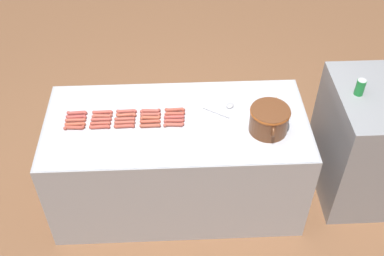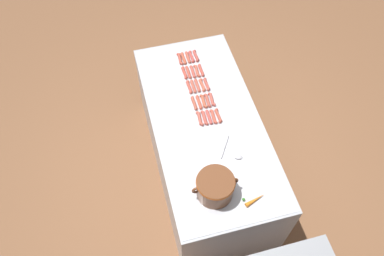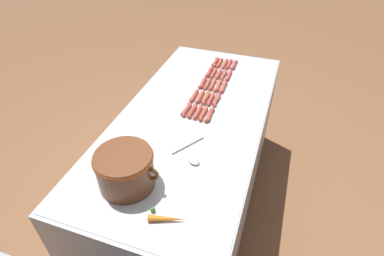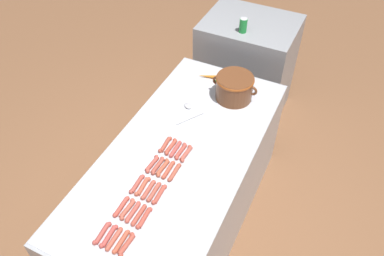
{
  "view_description": "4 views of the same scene",
  "coord_description": "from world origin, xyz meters",
  "px_view_note": "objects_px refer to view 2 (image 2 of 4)",
  "views": [
    {
      "loc": [
        2.5,
        -0.0,
        3.17
      ],
      "look_at": [
        0.12,
        0.11,
        0.89
      ],
      "focal_mm": 44.3,
      "sensor_mm": 36.0,
      "label": 1
    },
    {
      "loc": [
        0.58,
        1.74,
        3.44
      ],
      "look_at": [
        0.15,
        0.1,
        0.94
      ],
      "focal_mm": 35.64,
      "sensor_mm": 36.0,
      "label": 2
    },
    {
      "loc": [
        -0.5,
        1.48,
        2.0
      ],
      "look_at": [
        -0.04,
        0.14,
        0.85
      ],
      "focal_mm": 28.43,
      "sensor_mm": 36.0,
      "label": 3
    },
    {
      "loc": [
        0.78,
        -1.46,
        2.72
      ],
      "look_at": [
        0.0,
        0.17,
        0.9
      ],
      "focal_mm": 35.74,
      "sensor_mm": 36.0,
      "label": 4
    }
  ],
  "objects_px": {
    "hot_dog_2": "(207,84)",
    "hot_dog_4": "(218,116)",
    "hot_dog_13": "(204,101)",
    "hot_dog_20": "(180,59)",
    "hot_dog_14": "(209,117)",
    "hot_dog_19": "(204,118)",
    "hot_dog_10": "(188,57)",
    "hot_dog_18": "(199,102)",
    "carrot": "(255,200)",
    "hot_dog_7": "(202,85)",
    "hot_dog_21": "(184,73)",
    "hot_dog_24": "(200,119)",
    "hot_dog_0": "(196,56)",
    "hot_dog_15": "(184,58)",
    "hot_dog_9": "(213,117)",
    "hot_dog_11": "(193,72)",
    "hot_dog_17": "(193,86)",
    "hot_dog_1": "(201,70)",
    "hot_dog_23": "(194,103)",
    "hot_dog_3": "(212,99)",
    "bean_pot": "(215,186)",
    "hot_dog_5": "(192,57)",
    "serving_spoon": "(233,153)",
    "hot_dog_12": "(197,85)",
    "hot_dog_16": "(188,72)",
    "hot_dog_8": "(208,100)",
    "hot_dog_6": "(197,71)"
  },
  "relations": [
    {
      "from": "hot_dog_2",
      "to": "hot_dog_4",
      "type": "distance_m",
      "value": 0.35
    },
    {
      "from": "hot_dog_13",
      "to": "hot_dog_20",
      "type": "distance_m",
      "value": 0.54
    },
    {
      "from": "hot_dog_14",
      "to": "hot_dog_19",
      "type": "bearing_deg",
      "value": -1.91
    },
    {
      "from": "hot_dog_10",
      "to": "hot_dog_18",
      "type": "bearing_deg",
      "value": 85.82
    },
    {
      "from": "hot_dog_19",
      "to": "carrot",
      "type": "height_order",
      "value": "carrot"
    },
    {
      "from": "hot_dog_7",
      "to": "hot_dog_21",
      "type": "distance_m",
      "value": 0.22
    },
    {
      "from": "hot_dog_24",
      "to": "hot_dog_13",
      "type": "bearing_deg",
      "value": -115.59
    },
    {
      "from": "hot_dog_0",
      "to": "hot_dog_15",
      "type": "height_order",
      "value": "same"
    },
    {
      "from": "hot_dog_2",
      "to": "hot_dog_14",
      "type": "relative_size",
      "value": 1.0
    },
    {
      "from": "hot_dog_2",
      "to": "hot_dog_9",
      "type": "relative_size",
      "value": 1.0
    },
    {
      "from": "hot_dog_19",
      "to": "hot_dog_24",
      "type": "bearing_deg",
      "value": -4.42
    },
    {
      "from": "hot_dog_9",
      "to": "hot_dog_13",
      "type": "bearing_deg",
      "value": -78.44
    },
    {
      "from": "hot_dog_9",
      "to": "hot_dog_19",
      "type": "height_order",
      "value": "same"
    },
    {
      "from": "hot_dog_9",
      "to": "hot_dog_2",
      "type": "bearing_deg",
      "value": -96.78
    },
    {
      "from": "hot_dog_19",
      "to": "hot_dog_11",
      "type": "bearing_deg",
      "value": -94.04
    },
    {
      "from": "hot_dog_4",
      "to": "hot_dog_17",
      "type": "bearing_deg",
      "value": -71.5
    },
    {
      "from": "hot_dog_24",
      "to": "carrot",
      "type": "height_order",
      "value": "carrot"
    },
    {
      "from": "hot_dog_1",
      "to": "hot_dog_24",
      "type": "height_order",
      "value": "same"
    },
    {
      "from": "hot_dog_14",
      "to": "hot_dog_2",
      "type": "bearing_deg",
      "value": -102.79
    },
    {
      "from": "carrot",
      "to": "hot_dog_23",
      "type": "bearing_deg",
      "value": -78.44
    },
    {
      "from": "hot_dog_18",
      "to": "hot_dog_17",
      "type": "bearing_deg",
      "value": -89.41
    },
    {
      "from": "hot_dog_11",
      "to": "hot_dog_15",
      "type": "bearing_deg",
      "value": -77.39
    },
    {
      "from": "hot_dog_3",
      "to": "hot_dog_18",
      "type": "distance_m",
      "value": 0.11
    },
    {
      "from": "hot_dog_19",
      "to": "hot_dog_23",
      "type": "relative_size",
      "value": 1.0
    },
    {
      "from": "hot_dog_21",
      "to": "bean_pot",
      "type": "height_order",
      "value": "bean_pot"
    },
    {
      "from": "hot_dog_9",
      "to": "carrot",
      "type": "xyz_separation_m",
      "value": [
        -0.08,
        0.79,
        0.0
      ]
    },
    {
      "from": "hot_dog_2",
      "to": "hot_dog_18",
      "type": "bearing_deg",
      "value": 56.07
    },
    {
      "from": "hot_dog_9",
      "to": "hot_dog_3",
      "type": "bearing_deg",
      "value": -101.99
    },
    {
      "from": "hot_dog_9",
      "to": "hot_dog_18",
      "type": "xyz_separation_m",
      "value": [
        0.08,
        -0.18,
        0.0
      ]
    },
    {
      "from": "hot_dog_10",
      "to": "carrot",
      "type": "distance_m",
      "value": 1.51
    },
    {
      "from": "hot_dog_5",
      "to": "hot_dog_11",
      "type": "relative_size",
      "value": 1.0
    },
    {
      "from": "hot_dog_18",
      "to": "hot_dog_23",
      "type": "height_order",
      "value": "same"
    },
    {
      "from": "hot_dog_11",
      "to": "hot_dog_9",
      "type": "bearing_deg",
      "value": 94.21
    },
    {
      "from": "serving_spoon",
      "to": "carrot",
      "type": "height_order",
      "value": "carrot"
    },
    {
      "from": "hot_dog_19",
      "to": "hot_dog_21",
      "type": "distance_m",
      "value": 0.53
    },
    {
      "from": "hot_dog_3",
      "to": "bean_pot",
      "type": "height_order",
      "value": "bean_pot"
    },
    {
      "from": "hot_dog_10",
      "to": "hot_dog_24",
      "type": "xyz_separation_m",
      "value": [
        0.08,
        0.71,
        0.0
      ]
    },
    {
      "from": "hot_dog_14",
      "to": "serving_spoon",
      "type": "xyz_separation_m",
      "value": [
        -0.09,
        0.38,
        -0.01
      ]
    },
    {
      "from": "hot_dog_12",
      "to": "hot_dog_18",
      "type": "height_order",
      "value": "same"
    },
    {
      "from": "hot_dog_9",
      "to": "hot_dog_11",
      "type": "bearing_deg",
      "value": -85.79
    },
    {
      "from": "hot_dog_16",
      "to": "carrot",
      "type": "height_order",
      "value": "carrot"
    },
    {
      "from": "hot_dog_8",
      "to": "hot_dog_21",
      "type": "relative_size",
      "value": 1.0
    },
    {
      "from": "hot_dog_5",
      "to": "hot_dog_13",
      "type": "xyz_separation_m",
      "value": [
        0.03,
        0.54,
        0.0
      ]
    },
    {
      "from": "hot_dog_5",
      "to": "hot_dog_11",
      "type": "height_order",
      "value": "same"
    },
    {
      "from": "hot_dog_6",
      "to": "hot_dog_0",
      "type": "bearing_deg",
      "value": -102.45
    },
    {
      "from": "bean_pot",
      "to": "hot_dog_6",
      "type": "bearing_deg",
      "value": -98.84
    },
    {
      "from": "hot_dog_6",
      "to": "serving_spoon",
      "type": "xyz_separation_m",
      "value": [
        -0.05,
        0.9,
        -0.01
      ]
    },
    {
      "from": "hot_dog_3",
      "to": "hot_dog_14",
      "type": "bearing_deg",
      "value": 66.68
    },
    {
      "from": "hot_dog_8",
      "to": "hot_dog_24",
      "type": "distance_m",
      "value": 0.2
    },
    {
      "from": "hot_dog_5",
      "to": "hot_dog_16",
      "type": "xyz_separation_m",
      "value": [
        0.08,
        0.18,
        0.0
      ]
    }
  ]
}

